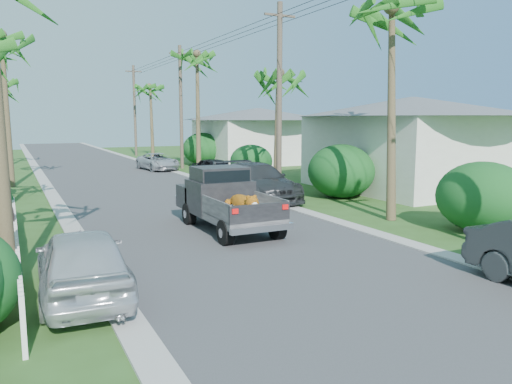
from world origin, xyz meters
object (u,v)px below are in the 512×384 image
palm_r_a (396,9)px  utility_pole_d (135,110)px  parked_car_rm (256,182)px  palm_r_d (151,87)px  parked_car_rf (216,170)px  palm_r_c (197,55)px  pickup_truck (223,198)px  parked_car_rd (158,162)px  parked_car_ln (82,263)px  house_right_near (411,147)px  house_right_far (258,138)px  utility_pole_b (279,99)px  palm_l_c (1,37)px  utility_pole_c (181,106)px  palm_r_b (278,74)px

palm_r_a → utility_pole_d: utility_pole_d is taller
parked_car_rm → palm_r_d: (2.57, 27.92, 5.91)m
parked_car_rm → parked_car_rf: parked_car_rm is taller
palm_r_d → palm_r_c: bearing=-91.2°
palm_r_a → palm_r_d: bearing=89.7°
pickup_truck → parked_car_rd: pickup_truck is taller
parked_car_ln → palm_r_d: bearing=-104.1°
house_right_near → house_right_far: house_right_near is taller
palm_r_d → parked_car_ln: bearing=-106.8°
palm_r_a → house_right_far: size_ratio=0.97×
utility_pole_b → parked_car_rd: bearing=97.9°
pickup_truck → utility_pole_d: bearing=81.6°
parked_car_rm → parked_car_ln: bearing=-132.6°
parked_car_rd → palm_r_c: (2.60, -1.49, 7.50)m
palm_l_c → utility_pole_c: size_ratio=1.02×
palm_r_c → house_right_far: size_ratio=1.04×
parked_car_rf → utility_pole_b: size_ratio=0.46×
palm_r_c → utility_pole_c: (-0.60, 2.00, -3.51)m
palm_r_c → parked_car_rd: bearing=150.2°
palm_l_c → palm_r_d: bearing=55.2°
parked_car_rm → parked_car_ln: (-8.76, -9.65, -0.10)m
pickup_truck → palm_r_c: (5.90, 18.73, 7.10)m
palm_r_a → utility_pole_c: utility_pole_c is taller
palm_r_d → utility_pole_c: bearing=-94.3°
parked_car_rm → utility_pole_c: utility_pole_c is taller
pickup_truck → parked_car_rd: 20.49m
palm_r_d → parked_car_rd: bearing=-103.1°
house_right_near → palm_l_c: bearing=152.2°
house_right_far → utility_pole_b: (-7.40, -17.00, 2.48)m
palm_r_b → house_right_far: bearing=66.9°
pickup_truck → palm_l_c: palm_l_c is taller
house_right_far → parked_car_ln: bearing=-122.9°
palm_l_c → palm_r_d: size_ratio=1.15×
house_right_near → utility_pole_d: size_ratio=1.00×
parked_car_rm → pickup_truck: bearing=-127.5°
palm_r_b → palm_l_c: bearing=150.9°
parked_car_rf → utility_pole_b: 7.14m
palm_r_d → house_right_far: bearing=-57.0°
utility_pole_c → palm_r_b: bearing=-85.6°
parked_car_rf → parked_car_rm: bearing=-103.3°
parked_car_rm → utility_pole_d: 31.20m
palm_r_b → house_right_near: 7.99m
parked_car_ln → parked_car_rf: bearing=-117.3°
house_right_far → utility_pole_c: bearing=-164.9°
palm_r_c → parked_car_rf: bearing=-101.9°
palm_r_a → palm_r_b: (0.30, 9.00, -1.47)m
palm_r_b → palm_r_d: bearing=90.2°
parked_car_rm → palm_l_c: 15.73m
parked_car_rf → palm_r_c: palm_r_c is taller
palm_r_a → utility_pole_d: 37.11m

